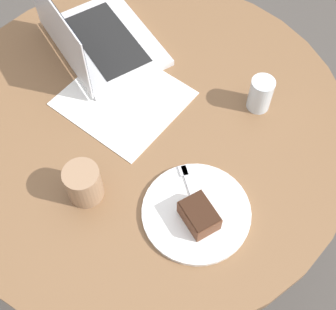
# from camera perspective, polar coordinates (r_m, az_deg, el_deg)

# --- Properties ---
(ground_plane) EXTENTS (12.00, 12.00, 0.00)m
(ground_plane) POSITION_cam_1_polar(r_m,az_deg,el_deg) (1.89, -1.97, -9.39)
(ground_plane) COLOR #4C4742
(dining_table) EXTENTS (1.07, 1.07, 0.78)m
(dining_table) POSITION_cam_1_polar(r_m,az_deg,el_deg) (1.32, -2.78, 0.87)
(dining_table) COLOR brown
(dining_table) RESTS_ON ground_plane
(paper_document) EXTENTS (0.39, 0.39, 0.00)m
(paper_document) POSITION_cam_1_polar(r_m,az_deg,el_deg) (1.24, -5.44, 6.86)
(paper_document) COLOR white
(paper_document) RESTS_ON dining_table
(plate) EXTENTS (0.25, 0.25, 0.01)m
(plate) POSITION_cam_1_polar(r_m,az_deg,el_deg) (1.07, 3.47, -6.99)
(plate) COLOR white
(plate) RESTS_ON dining_table
(cake_slice) EXTENTS (0.10, 0.08, 0.05)m
(cake_slice) POSITION_cam_1_polar(r_m,az_deg,el_deg) (1.03, 3.81, -7.34)
(cake_slice) COLOR brown
(cake_slice) RESTS_ON plate
(fork) EXTENTS (0.17, 0.03, 0.00)m
(fork) POSITION_cam_1_polar(r_m,az_deg,el_deg) (1.08, 2.83, -4.28)
(fork) COLOR silver
(fork) RESTS_ON plate
(coffee_glass) EXTENTS (0.08, 0.08, 0.10)m
(coffee_glass) POSITION_cam_1_polar(r_m,az_deg,el_deg) (1.07, -10.26, -3.43)
(coffee_glass) COLOR #997556
(coffee_glass) RESTS_ON dining_table
(water_glass) EXTENTS (0.06, 0.06, 0.09)m
(water_glass) POSITION_cam_1_polar(r_m,az_deg,el_deg) (1.21, 11.21, 7.29)
(water_glass) COLOR silver
(water_glass) RESTS_ON dining_table
(laptop) EXTENTS (0.38, 0.32, 0.21)m
(laptop) POSITION_cam_1_polar(r_m,az_deg,el_deg) (1.35, -8.76, 13.74)
(laptop) COLOR silver
(laptop) RESTS_ON dining_table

